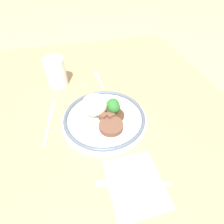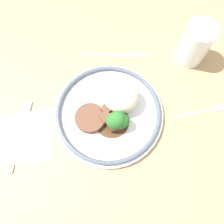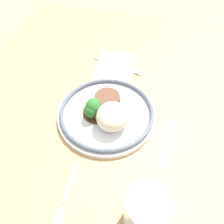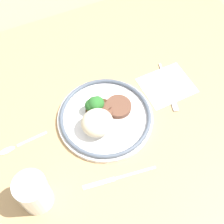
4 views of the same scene
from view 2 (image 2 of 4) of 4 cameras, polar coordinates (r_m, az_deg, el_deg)
name	(u,v)px [view 2 (image 2 of 4)]	position (r m, az deg, el deg)	size (l,w,h in m)	color
ground_plane	(113,106)	(0.63, 0.33, 1.64)	(8.00, 8.00, 0.00)	#998466
dining_table	(113,103)	(0.61, 0.34, 2.28)	(1.29, 1.07, 0.04)	tan
napkin	(21,138)	(0.61, -22.74, -6.20)	(0.16, 0.14, 0.00)	white
plate	(111,111)	(0.56, -0.26, 0.21)	(0.28, 0.28, 0.08)	white
juice_glass	(194,45)	(0.66, 20.66, 15.95)	(0.08, 0.08, 0.12)	#F4AD19
fork	(22,128)	(0.61, -22.39, -3.96)	(0.06, 0.19, 0.00)	silver
knife	(116,55)	(0.66, 1.16, 14.61)	(0.21, 0.04, 0.00)	silver
spoon	(212,109)	(0.64, 24.71, 0.66)	(0.15, 0.02, 0.01)	silver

